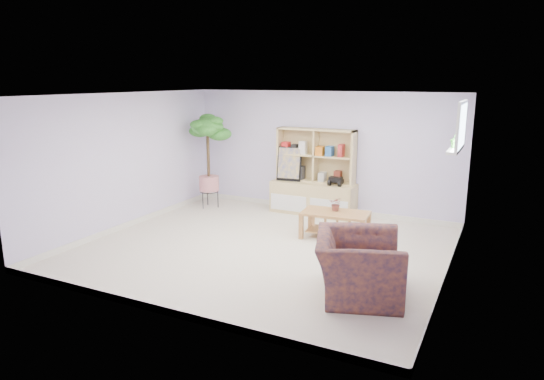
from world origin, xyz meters
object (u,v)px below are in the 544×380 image
at_px(storage_unit, 314,172).
at_px(floor_tree, 208,162).
at_px(armchair, 358,261).
at_px(coffee_table, 335,225).

relative_size(storage_unit, floor_tree, 0.87).
bearing_deg(floor_tree, storage_unit, 13.13).
bearing_deg(armchair, floor_tree, 37.42).
bearing_deg(floor_tree, coffee_table, -14.11).
height_order(storage_unit, floor_tree, floor_tree).
xyz_separation_m(storage_unit, armchair, (1.87, -3.24, -0.40)).
height_order(storage_unit, armchair, storage_unit).
relative_size(floor_tree, armchair, 1.64).
bearing_deg(storage_unit, armchair, -60.04).
bearing_deg(storage_unit, floor_tree, -166.87).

